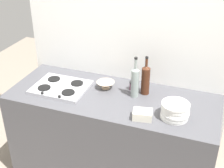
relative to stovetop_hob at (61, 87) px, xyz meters
The scene contains 9 objects.
counter_block 0.66m from the stovetop_hob, ahead, with size 1.80×0.70×0.90m, color #4C4C51.
backsplash_panel 0.71m from the stovetop_hob, 40.71° to the left, with size 1.90×0.06×2.49m, color white.
stovetop_hob is the anchor object (origin of this frame).
plate_stack 1.03m from the stovetop_hob, ahead, with size 0.22×0.22×0.13m.
wine_bottle_leftmost 0.67m from the stovetop_hob, ahead, with size 0.07×0.07×0.36m.
wine_bottle_mid_left 0.75m from the stovetop_hob, 13.51° to the left, with size 0.07×0.07×0.35m.
mixing_bowl 0.40m from the stovetop_hob, 20.62° to the left, with size 0.16×0.16×0.06m.
butter_dish 0.83m from the stovetop_hob, 13.67° to the right, with size 0.15×0.11×0.07m, color silver.
condiment_jar_front 0.64m from the stovetop_hob, 18.12° to the left, with size 0.06×0.06×0.08m.
Camera 1 is at (0.77, -2.11, 2.27)m, focal length 49.59 mm.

